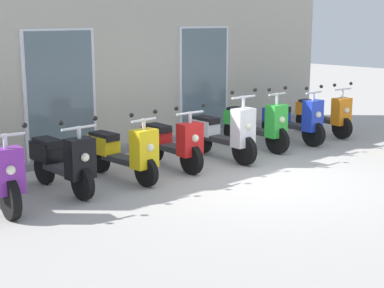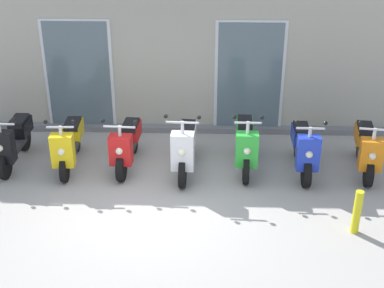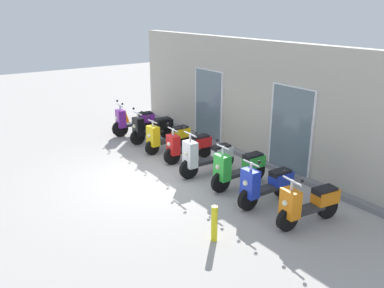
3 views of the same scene
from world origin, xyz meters
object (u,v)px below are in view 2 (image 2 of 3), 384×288
object	(u,v)px
scooter_yellow	(69,143)
scooter_orange	(367,148)
scooter_white	(185,147)
scooter_green	(245,143)
scooter_red	(127,144)
curb_bollard	(357,212)
scooter_black	(13,140)
scooter_blue	(304,148)

from	to	relation	value
scooter_yellow	scooter_orange	world-z (taller)	scooter_orange
scooter_white	scooter_green	size ratio (longest dim) A/B	1.02
scooter_yellow	scooter_red	size ratio (longest dim) A/B	1.04
scooter_white	scooter_orange	bearing A→B (deg)	1.83
scooter_green	scooter_orange	size ratio (longest dim) A/B	1.07
scooter_red	curb_bollard	xyz separation A→B (m)	(3.64, -1.95, -0.09)
scooter_red	scooter_white	distance (m)	1.07
scooter_black	scooter_yellow	world-z (taller)	scooter_black
scooter_blue	curb_bollard	bearing A→B (deg)	-74.43
scooter_blue	scooter_orange	world-z (taller)	scooter_blue
scooter_red	scooter_orange	size ratio (longest dim) A/B	1.01
scooter_blue	scooter_orange	bearing A→B (deg)	2.50
scooter_red	scooter_green	bearing A→B (deg)	-0.40
curb_bollard	scooter_black	bearing A→B (deg)	161.00
scooter_green	curb_bollard	xyz separation A→B (m)	(1.53, -1.93, -0.14)
scooter_black	scooter_orange	world-z (taller)	scooter_orange
scooter_white	scooter_blue	bearing A→B (deg)	1.47
scooter_green	scooter_white	bearing A→B (deg)	-171.56
scooter_orange	curb_bollard	bearing A→B (deg)	-107.79
scooter_black	scooter_blue	world-z (taller)	scooter_blue
scooter_yellow	scooter_green	world-z (taller)	scooter_green
scooter_yellow	scooter_white	bearing A→B (deg)	-3.85
scooter_green	scooter_orange	world-z (taller)	scooter_green
scooter_white	scooter_blue	distance (m)	2.08
scooter_white	curb_bollard	bearing A→B (deg)	-34.49
scooter_red	scooter_blue	size ratio (longest dim) A/B	0.99
scooter_blue	curb_bollard	distance (m)	1.90
scooter_white	curb_bollard	world-z (taller)	scooter_white
scooter_blue	scooter_white	bearing A→B (deg)	-178.53
scooter_white	scooter_yellow	bearing A→B (deg)	176.15
scooter_red	scooter_black	bearing A→B (deg)	179.55
scooter_black	scooter_white	distance (m)	3.12
scooter_black	curb_bollard	xyz separation A→B (m)	(5.70, -1.96, -0.12)
scooter_yellow	scooter_orange	bearing A→B (deg)	-0.42
scooter_black	scooter_green	bearing A→B (deg)	-0.42
scooter_blue	curb_bollard	size ratio (longest dim) A/B	2.22
scooter_black	scooter_blue	bearing A→B (deg)	-1.49
scooter_yellow	scooter_green	size ratio (longest dim) A/B	0.99
scooter_black	scooter_orange	distance (m)	6.31
scooter_black	scooter_white	world-z (taller)	scooter_white
scooter_black	scooter_red	world-z (taller)	scooter_black
scooter_blue	scooter_orange	size ratio (longest dim) A/B	1.02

